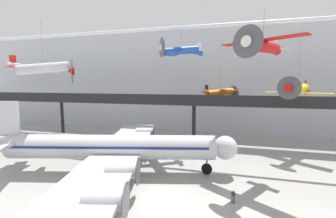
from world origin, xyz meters
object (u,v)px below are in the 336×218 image
at_px(suspended_plane_silver_racer, 43,68).
at_px(suspended_plane_yellow_lowwing, 298,90).
at_px(suspended_plane_orange_highwing, 220,92).
at_px(stanchion_barrier, 250,199).
at_px(suspended_plane_red_highwing, 263,46).
at_px(suspended_plane_blue_trainer, 181,51).
at_px(airliner_silver_main, 111,148).
at_px(info_sign_pedestal, 233,198).

xyz_separation_m(suspended_plane_silver_racer, suspended_plane_yellow_lowwing, (35.08, 13.39, -3.14)).
height_order(suspended_plane_silver_racer, suspended_plane_orange_highwing, suspended_plane_silver_racer).
relative_size(suspended_plane_silver_racer, stanchion_barrier, 8.47).
bearing_deg(suspended_plane_silver_racer, suspended_plane_red_highwing, -26.24).
bearing_deg(suspended_plane_red_highwing, suspended_plane_yellow_lowwing, 179.67).
relative_size(suspended_plane_silver_racer, suspended_plane_blue_trainer, 1.15).
height_order(suspended_plane_yellow_lowwing, suspended_plane_red_highwing, suspended_plane_red_highwing).
xyz_separation_m(airliner_silver_main, suspended_plane_blue_trainer, (6.58, 11.10, 13.01)).
bearing_deg(info_sign_pedestal, suspended_plane_yellow_lowwing, 30.28).
distance_m(suspended_plane_red_highwing, stanchion_barrier, 16.90).
height_order(suspended_plane_blue_trainer, info_sign_pedestal, suspended_plane_blue_trainer).
bearing_deg(suspended_plane_silver_racer, suspended_plane_blue_trainer, -2.97).
relative_size(suspended_plane_blue_trainer, info_sign_pedestal, 6.38).
xyz_separation_m(suspended_plane_silver_racer, stanchion_barrier, (26.86, -4.30, -12.91)).
height_order(suspended_plane_blue_trainer, suspended_plane_orange_highwing, suspended_plane_blue_trainer).
relative_size(suspended_plane_orange_highwing, suspended_plane_yellow_lowwing, 1.11).
distance_m(suspended_plane_silver_racer, info_sign_pedestal, 28.78).
bearing_deg(suspended_plane_silver_racer, airliner_silver_main, -39.72).
distance_m(suspended_plane_blue_trainer, suspended_plane_yellow_lowwing, 19.19).
distance_m(suspended_plane_orange_highwing, suspended_plane_red_highwing, 17.57).
xyz_separation_m(suspended_plane_orange_highwing, suspended_plane_yellow_lowwing, (11.93, -5.27, 0.57)).
xyz_separation_m(suspended_plane_blue_trainer, info_sign_pedestal, (8.04, -14.49, -15.83)).
xyz_separation_m(suspended_plane_yellow_lowwing, info_sign_pedestal, (-9.74, -18.19, -9.64)).
bearing_deg(suspended_plane_yellow_lowwing, suspended_plane_orange_highwing, -80.73).
height_order(suspended_plane_orange_highwing, info_sign_pedestal, suspended_plane_orange_highwing).
bearing_deg(info_sign_pedestal, suspended_plane_silver_racer, 137.72).
xyz_separation_m(suspended_plane_blue_trainer, suspended_plane_orange_highwing, (5.85, 8.97, -6.76)).
bearing_deg(suspended_plane_blue_trainer, suspended_plane_orange_highwing, -156.12).
bearing_deg(suspended_plane_yellow_lowwing, stanchion_barrier, 8.19).
height_order(airliner_silver_main, info_sign_pedestal, airliner_silver_main).
bearing_deg(stanchion_barrier, suspended_plane_silver_racer, 170.90).
distance_m(airliner_silver_main, info_sign_pedestal, 15.27).
bearing_deg(suspended_plane_blue_trainer, airliner_silver_main, 26.35).
distance_m(suspended_plane_silver_racer, suspended_plane_yellow_lowwing, 37.68).
height_order(suspended_plane_blue_trainer, suspended_plane_yellow_lowwing, suspended_plane_blue_trainer).
distance_m(suspended_plane_yellow_lowwing, suspended_plane_red_highwing, 13.53).
bearing_deg(suspended_plane_blue_trainer, stanchion_barrier, 91.36).
relative_size(suspended_plane_orange_highwing, suspended_plane_red_highwing, 1.29).
bearing_deg(suspended_plane_yellow_lowwing, suspended_plane_silver_racer, -36.01).
xyz_separation_m(suspended_plane_silver_racer, suspended_plane_red_highwing, (28.35, 2.97, 2.26)).
relative_size(suspended_plane_silver_racer, suspended_plane_red_highwing, 1.01).
distance_m(airliner_silver_main, suspended_plane_red_highwing, 21.90).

